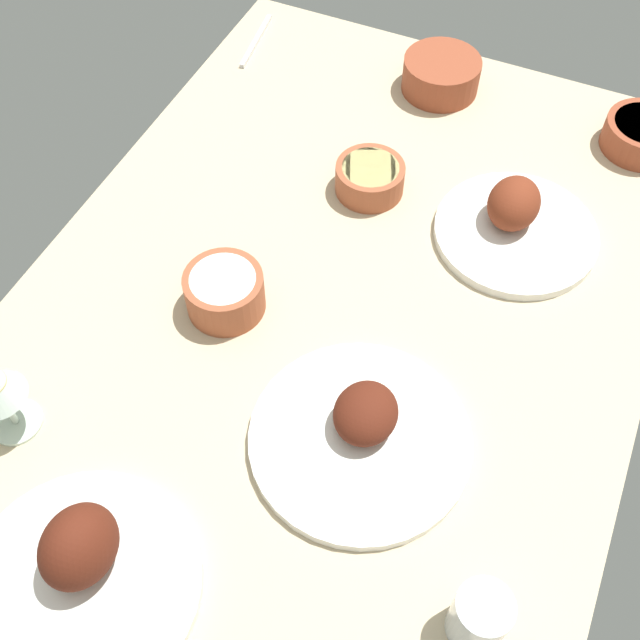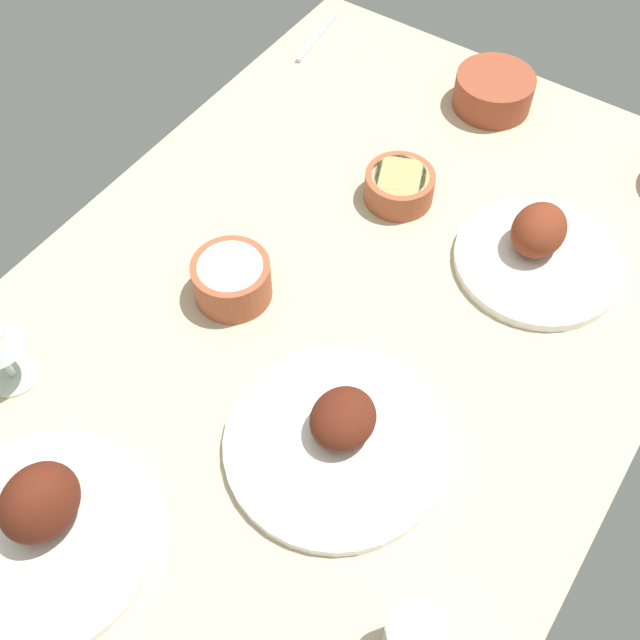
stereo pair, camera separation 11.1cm
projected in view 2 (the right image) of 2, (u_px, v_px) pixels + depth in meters
The scene contains 9 objects.
dining_table at pixel (320, 336), 114.15cm from camera, with size 140.00×90.00×4.00cm, color #C6B28E.
plate_center_main at pixel (337, 438), 100.53cm from camera, with size 29.11×29.11×7.51cm.
plate_far_side at pixel (538, 250), 117.92cm from camera, with size 25.45×25.45×8.91cm.
plate_near_viewer at pixel (40, 526), 92.53cm from camera, with size 28.13×28.13×11.19cm.
bowl_cream at pixel (232, 279), 113.26cm from camera, with size 11.54×11.54×6.50cm.
bowl_onions at pixel (494, 90), 137.86cm from camera, with size 13.92×13.92×6.18cm.
bowl_potatoes at pixel (399, 185), 125.16cm from camera, with size 11.23×11.23×5.05cm.
water_tumbler at pixel (413, 640), 83.70cm from camera, with size 6.44×6.44×8.87cm, color silver.
fork_loose at pixel (317, 37), 151.56cm from camera, with size 16.51×0.90×0.80cm, color silver.
Camera 2 is at (-52.80, -35.83, 96.68)cm, focal length 43.82 mm.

